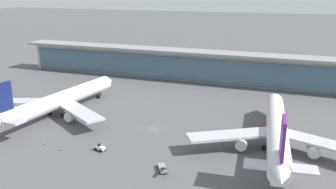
% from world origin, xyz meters
% --- Properties ---
extents(ground_plane, '(1200.00, 1200.00, 0.00)m').
position_xyz_m(ground_plane, '(0.00, 0.00, 0.00)').
color(ground_plane, '#515154').
extents(airliner_left_stand, '(50.02, 65.35, 17.39)m').
position_xyz_m(airliner_left_stand, '(-37.31, 0.73, 5.48)').
color(airliner_left_stand, white).
rests_on(airliner_left_stand, ground).
extents(airliner_centre_stand, '(49.96, 65.34, 17.39)m').
position_xyz_m(airliner_centre_stand, '(38.93, -1.61, 5.48)').
color(airliner_centre_stand, white).
rests_on(airliner_centre_stand, ground).
extents(service_truck_near_nose_red, '(6.84, 3.70, 2.70)m').
position_xyz_m(service_truck_near_nose_red, '(35.07, 13.29, 0.81)').
color(service_truck_near_nose_red, '#B21E1E').
rests_on(service_truck_near_nose_red, ground).
extents(service_truck_mid_apron_grey, '(4.61, 6.55, 2.70)m').
position_xyz_m(service_truck_mid_apron_grey, '(13.41, -25.50, 0.81)').
color(service_truck_mid_apron_grey, gray).
rests_on(service_truck_mid_apron_grey, ground).
extents(service_truck_by_tail_white, '(3.16, 2.27, 2.05)m').
position_xyz_m(service_truck_by_tail_white, '(-7.57, -20.67, 0.87)').
color(service_truck_by_tail_white, silver).
rests_on(service_truck_by_tail_white, ground).
extents(terminal_building, '(201.65, 12.80, 15.20)m').
position_xyz_m(terminal_building, '(0.00, 67.73, 7.87)').
color(terminal_building, '#B2ADA3').
rests_on(terminal_building, ground).
extents(safety_cone_bravo, '(0.62, 0.62, 0.70)m').
position_xyz_m(safety_cone_bravo, '(-18.38, -24.44, 0.32)').
color(safety_cone_bravo, orange).
rests_on(safety_cone_bravo, ground).
extents(safety_cone_delta, '(0.62, 0.62, 0.70)m').
position_xyz_m(safety_cone_delta, '(-25.38, -22.75, 0.32)').
color(safety_cone_delta, orange).
rests_on(safety_cone_delta, ground).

